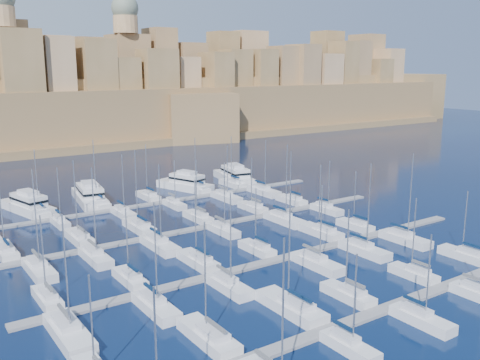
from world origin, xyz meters
TOP-DOWN VIEW (x-y plane):
  - ground at (0.00, 0.00)m, footprint 600.00×600.00m
  - pontoon_near at (0.00, -34.00)m, footprint 84.00×2.00m
  - pontoon_mid_near at (0.00, -12.00)m, footprint 84.00×2.00m
  - pontoon_mid_far at (0.00, 10.00)m, footprint 84.00×2.00m
  - pontoon_far at (0.00, 32.00)m, footprint 84.00×2.00m
  - sailboat_1 at (-23.59, -28.17)m, footprint 2.97×9.91m
  - sailboat_2 at (-10.94, -27.62)m, footprint 3.31×11.02m
  - sailboat_3 at (-2.11, -28.93)m, footprint 2.50×8.35m
  - sailboat_4 at (11.28, -29.21)m, footprint 2.33×7.78m
  - sailboat_5 at (24.76, -28.80)m, footprint 2.59×8.62m
  - sailboat_8 at (-11.85, -38.63)m, footprint 2.24×7.46m
  - sailboat_9 at (0.08, -39.02)m, footprint 2.48×8.26m
  - sailboat_12 at (-35.91, -7.15)m, footprint 2.37×7.90m
  - sailboat_13 at (-24.16, -7.04)m, footprint 2.44×8.14m
  - sailboat_14 at (-12.44, -6.44)m, footprint 2.81×9.35m
  - sailboat_15 at (-1.32, -7.10)m, footprint 2.40×8.01m
  - sailboat_16 at (13.94, -6.27)m, footprint 2.91×9.69m
  - sailboat_17 at (22.20, -7.05)m, footprint 2.44×8.12m
  - sailboat_18 at (-36.46, -18.24)m, footprint 3.22×10.73m
  - sailboat_19 at (-25.16, -17.58)m, footprint 2.82×9.39m
  - sailboat_20 at (-13.80, -17.34)m, footprint 2.67×8.90m
  - sailboat_21 at (2.40, -17.80)m, footprint 2.95×9.85m
  - sailboat_22 at (13.07, -17.69)m, footprint 2.89×9.62m
  - sailboat_23 at (23.41, -17.78)m, footprint 2.94×9.80m
  - sailboat_24 at (-36.66, 15.46)m, footprint 2.75×9.16m
  - sailboat_25 at (-24.27, 15.68)m, footprint 2.88×9.60m
  - sailboat_26 at (-12.62, 15.78)m, footprint 2.94×9.80m
  - sailboat_27 at (0.05, 15.17)m, footprint 2.57×8.56m
  - sailboat_28 at (13.65, 15.00)m, footprint 2.47×8.22m
  - sailboat_29 at (24.75, 15.20)m, footprint 2.59×8.62m
  - sailboat_30 at (-34.15, 4.08)m, footprint 3.02×10.08m
  - sailboat_31 at (-25.25, 4.44)m, footprint 2.81×9.35m
  - sailboat_32 at (-14.06, 4.02)m, footprint 3.06×10.22m
  - sailboat_33 at (-0.41, 5.00)m, footprint 2.47×8.22m
  - sailboat_34 at (13.47, 4.07)m, footprint 3.03×10.10m
  - sailboat_35 at (26.01, 5.05)m, footprint 2.43×8.12m
  - sailboat_37 at (-25.60, 37.39)m, footprint 2.70×9.01m
  - sailboat_38 at (-12.94, 37.86)m, footprint 2.99×9.95m
  - sailboat_39 at (-0.75, 37.29)m, footprint 2.64×8.81m
  - sailboat_40 at (12.63, 37.61)m, footprint 2.84×9.45m
  - sailboat_41 at (23.25, 37.44)m, footprint 2.73×9.10m
  - sailboat_43 at (-24.21, 27.52)m, footprint 2.15×7.16m
  - sailboat_44 at (-11.29, 26.82)m, footprint 2.58×8.59m
  - sailboat_45 at (0.93, 27.31)m, footprint 2.28×7.59m
  - sailboat_46 at (14.00, 26.27)m, footprint 2.91×9.70m
  - sailboat_47 at (24.80, 25.99)m, footprint 3.08×10.27m
  - motor_yacht_a at (-27.01, 41.19)m, footprint 8.48×16.67m
  - motor_yacht_b at (-13.17, 42.15)m, footprint 8.03×18.61m
  - motor_yacht_c at (11.33, 41.02)m, footprint 9.69×16.28m
  - motor_yacht_d at (26.93, 41.98)m, footprint 8.45×18.32m
  - fortified_city at (-0.19, 155.26)m, footprint 460.00×108.95m

SIDE VIEW (x-z plane):
  - ground at x=0.00m, z-range 0.00..0.00m
  - pontoon_near at x=0.00m, z-range 0.00..0.40m
  - pontoon_mid_near at x=0.00m, z-range 0.00..0.40m
  - pontoon_mid_far at x=0.00m, z-range 0.00..0.40m
  - pontoon_far at x=0.00m, z-range 0.00..0.40m
  - sailboat_45 at x=0.93m, z-range -4.80..6.21m
  - sailboat_15 at x=-1.32m, z-range -4.99..6.42m
  - sailboat_13 at x=-24.16m, z-range -4.98..6.40m
  - sailboat_8 at x=-11.85m, z-range -5.22..6.64m
  - sailboat_35 at x=26.01m, z-range -5.10..6.53m
  - sailboat_17 at x=22.20m, z-range -5.10..6.53m
  - sailboat_43 at x=-24.21m, z-range -5.31..6.74m
  - sailboat_28 at x=13.65m, z-range -5.23..6.67m
  - sailboat_9 at x=0.08m, z-range -5.24..6.68m
  - sailboat_5 at x=24.76m, z-range -5.11..6.55m
  - sailboat_12 at x=-35.91m, z-range -5.44..6.88m
  - sailboat_4 at x=11.28m, z-range -5.50..6.95m
  - sailboat_29 at x=24.75m, z-range -5.39..6.83m
  - sailboat_3 at x=-2.11m, z-range -5.65..7.10m
  - sailboat_27 at x=0.05m, z-range -5.64..7.10m
  - sailboat_39 at x=-0.75m, z-range -5.91..7.38m
  - sailboat_44 at x=-11.29m, z-range -6.00..7.47m
  - sailboat_33 at x=-0.41m, z-range -6.22..7.70m
  - sailboat_41 at x=23.25m, z-range -5.98..7.46m
  - sailboat_46 at x=14.00m, z-range -5.90..7.39m
  - sailboat_40 at x=12.63m, z-range -6.11..7.60m
  - sailboat_37 at x=-25.60m, z-range -6.39..7.89m
  - sailboat_16 at x=13.94m, z-range -6.05..7.54m
  - sailboat_14 at x=-12.44m, z-range -6.27..7.76m
  - sailboat_20 at x=-13.80m, z-range -6.52..8.02m
  - sailboat_21 at x=2.40m, z-range -6.08..7.58m
  - sailboat_19 at x=-25.16m, z-range -6.72..8.23m
  - sailboat_47 at x=24.80m, z-range -6.13..7.64m
  - sailboat_1 at x=-23.59m, z-range -6.49..8.00m
  - sailboat_25 at x=-24.27m, z-range -6.75..8.26m
  - sailboat_24 at x=-36.66m, z-range -7.05..8.56m
  - sailboat_38 at x=-12.94m, z-range -6.89..8.42m
  - sailboat_31 at x=-25.25m, z-range -7.14..8.67m
  - sailboat_22 at x=13.07m, z-range -7.15..8.68m
  - sailboat_32 at x=-14.06m, z-range -6.85..8.37m
  - sailboat_26 at x=-12.62m, z-range -7.12..8.65m
  - sailboat_23 at x=23.41m, z-range -7.45..8.98m
  - sailboat_34 at x=13.47m, z-range -7.35..8.89m
  - sailboat_18 at x=-36.46m, z-range -6.92..8.47m
  - sailboat_30 at x=-34.15m, z-range -7.52..9.07m
  - sailboat_2 at x=-10.94m, z-range -7.30..8.86m
  - motor_yacht_c at x=11.33m, z-range -0.90..4.35m
  - motor_yacht_d at x=26.93m, z-range -0.90..4.35m
  - motor_yacht_a at x=-27.01m, z-range -0.90..4.35m
  - motor_yacht_b at x=-13.17m, z-range -0.90..4.35m
  - fortified_city at x=-0.19m, z-range -15.02..44.50m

